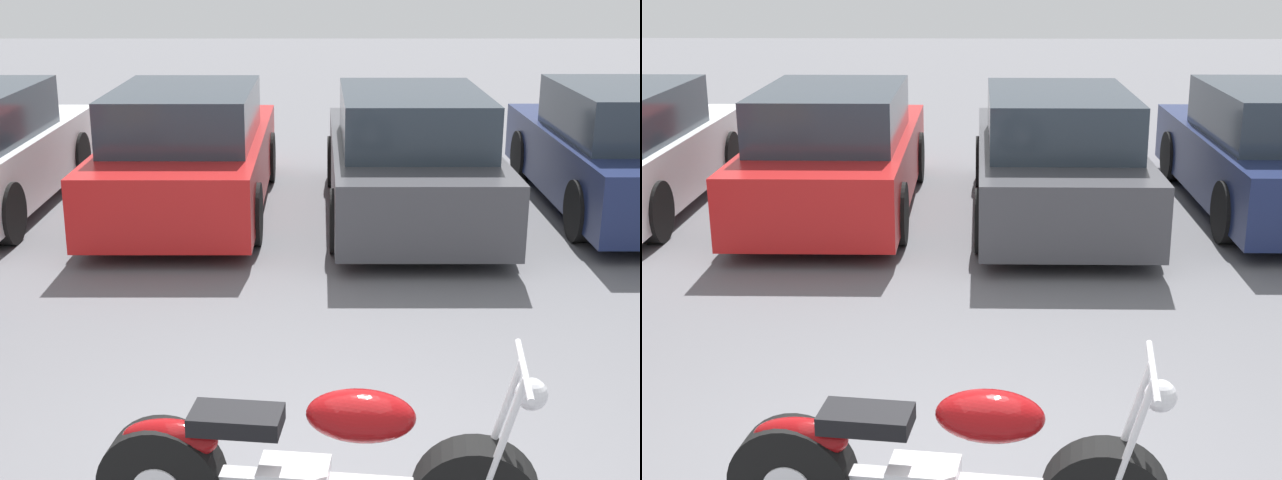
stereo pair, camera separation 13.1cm
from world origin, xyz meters
The scene contains 4 objects.
motorcycle centered at (-0.08, -0.27, 0.39)m, with size 2.16×0.71×1.02m.
parked_car_red centered at (-1.52, 5.93, 0.67)m, with size 1.79×4.41×1.44m.
parked_car_dark_grey centered at (0.96, 5.68, 0.67)m, with size 1.79×4.41×1.44m.
parked_car_navy centered at (3.44, 6.04, 0.67)m, with size 1.79×4.41×1.44m.
Camera 2 is at (0.10, -4.03, 2.76)m, focal length 50.00 mm.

